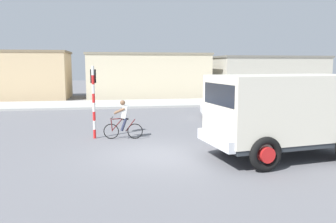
{
  "coord_description": "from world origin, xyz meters",
  "views": [
    {
      "loc": [
        -1.46,
        -11.89,
        3.25
      ],
      "look_at": [
        0.93,
        2.5,
        1.2
      ],
      "focal_mm": 35.65,
      "sensor_mm": 36.0,
      "label": 1
    }
  ],
  "objects_px": {
    "truck_foreground": "(285,110)",
    "traffic_light_pole": "(93,92)",
    "cyclist": "(123,120)",
    "car_red_near": "(235,105)"
  },
  "relations": [
    {
      "from": "truck_foreground",
      "to": "cyclist",
      "type": "xyz_separation_m",
      "value": [
        -5.5,
        3.85,
        -0.8
      ]
    },
    {
      "from": "truck_foreground",
      "to": "car_red_near",
      "type": "relative_size",
      "value": 1.36
    },
    {
      "from": "truck_foreground",
      "to": "traffic_light_pole",
      "type": "xyz_separation_m",
      "value": [
        -6.76,
        4.23,
        0.4
      ]
    },
    {
      "from": "cyclist",
      "to": "traffic_light_pole",
      "type": "relative_size",
      "value": 0.54
    },
    {
      "from": "traffic_light_pole",
      "to": "car_red_near",
      "type": "xyz_separation_m",
      "value": [
        8.2,
        4.28,
        -1.25
      ]
    },
    {
      "from": "cyclist",
      "to": "truck_foreground",
      "type": "bearing_deg",
      "value": -34.96
    },
    {
      "from": "truck_foreground",
      "to": "traffic_light_pole",
      "type": "distance_m",
      "value": 7.99
    },
    {
      "from": "truck_foreground",
      "to": "car_red_near",
      "type": "bearing_deg",
      "value": 80.43
    },
    {
      "from": "truck_foreground",
      "to": "car_red_near",
      "type": "distance_m",
      "value": 8.68
    },
    {
      "from": "cyclist",
      "to": "car_red_near",
      "type": "distance_m",
      "value": 8.36
    }
  ]
}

